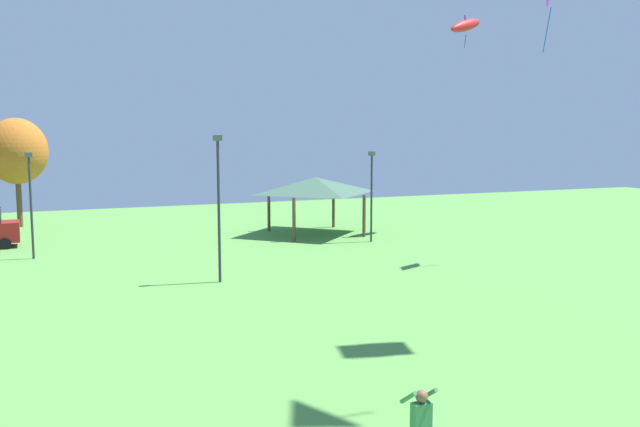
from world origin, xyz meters
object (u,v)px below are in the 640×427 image
Objects in this scene: light_post_3 at (219,200)px; kite_flying_4 at (466,25)px; light_post_0 at (31,198)px; treeline_tree_3 at (17,151)px; park_pavilion at (315,185)px; light_post_2 at (372,190)px.

kite_flying_4 is at bearing 25.53° from light_post_3.
treeline_tree_3 is at bearing 93.59° from light_post_0.
light_post_3 is 0.85× the size of treeline_tree_3.
park_pavilion is 0.95× the size of light_post_3.
light_post_3 is at bearing -50.58° from light_post_0.
light_post_0 is at bearing 129.42° from light_post_3.
light_post_2 is 0.72× the size of treeline_tree_3.
light_post_0 is 11.65m from light_post_3.
light_post_0 reaches higher than light_post_2.
light_post_0 is (-16.49, -2.34, 0.01)m from park_pavilion.
kite_flying_4 reaches higher than treeline_tree_3.
kite_flying_4 is 0.60× the size of light_post_0.
light_post_2 is at bearing -66.30° from park_pavilion.
kite_flying_4 is 12.56m from light_post_2.
light_post_3 is (-9.11, -11.33, 0.46)m from park_pavilion.
light_post_0 reaches higher than park_pavilion.
treeline_tree_3 is at bearing 153.26° from kite_flying_4.
light_post_3 reaches higher than light_post_2.
light_post_0 is at bearing 179.45° from kite_flying_4.
park_pavilion is at bearing 8.08° from light_post_0.
treeline_tree_3 reaches higher than light_post_3.
light_post_2 is 0.84× the size of light_post_3.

